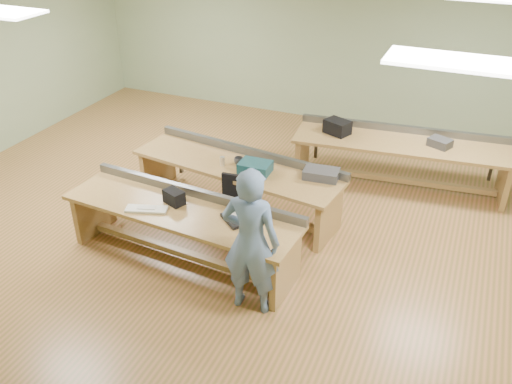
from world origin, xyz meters
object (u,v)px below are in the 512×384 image
person (251,242)px  parts_bin_teal (255,167)px  laptop_base (237,219)px  camera_bag (174,197)px  task_chair (232,214)px  workbench_mid (238,176)px  parts_bin_grey (321,174)px  workbench_front (183,221)px  mug (239,161)px  workbench_back (401,152)px  drinks_can (222,161)px

person → parts_bin_teal: (-0.68, 1.71, -0.06)m
laptop_base → parts_bin_teal: size_ratio=0.83×
camera_bag → parts_bin_teal: 1.30m
person → task_chair: (-0.82, 1.24, -0.58)m
laptop_base → camera_bag: (-0.88, 0.04, 0.07)m
workbench_mid → laptop_base: workbench_mid is taller
person → parts_bin_teal: 1.84m
workbench_mid → parts_bin_grey: bearing=10.9°
person → laptop_base: person is taller
person → laptop_base: (-0.40, 0.52, -0.11)m
laptop_base → task_chair: task_chair is taller
workbench_front → camera_bag: (-0.14, 0.07, 0.28)m
task_chair → parts_bin_grey: size_ratio=1.80×
laptop_base → mug: (-0.59, 1.32, 0.03)m
workbench_back → parts_bin_grey: bearing=-122.2°
workbench_front → laptop_base: bearing=6.4°
workbench_mid → workbench_front: bearing=-87.3°
person → parts_bin_grey: size_ratio=3.79×
workbench_mid → workbench_back: (2.01, 1.70, 0.00)m
workbench_mid → camera_bag: (-0.27, -1.28, 0.28)m
workbench_front → task_chair: 0.86m
parts_bin_grey → workbench_back: bearing=63.9°
workbench_front → drinks_can: 1.26m
workbench_front → task_chair: workbench_front is taller
workbench_back → mug: bearing=-145.5°
person → camera_bag: (-1.28, 0.56, -0.04)m
workbench_back → mug: size_ratio=24.85×
parts_bin_teal → laptop_base: bearing=-76.7°
laptop_base → parts_bin_teal: parts_bin_teal is taller
workbench_mid → person: 2.13m
task_chair → parts_bin_grey: 1.32m
camera_bag → drinks_can: camera_bag is taller
workbench_back → parts_bin_grey: (-0.80, -1.63, 0.25)m
person → camera_bag: bearing=-28.2°
person → drinks_can: 2.09m
parts_bin_grey → task_chair: bearing=-146.9°
workbench_front → workbench_back: (2.14, 3.05, 0.00)m
parts_bin_grey → drinks_can: 1.40m
camera_bag → parts_bin_grey: bearing=64.3°
laptop_base → parts_bin_grey: 1.51m
person → laptop_base: bearing=-57.1°
workbench_mid → camera_bag: 1.34m
workbench_front → person: (1.14, -0.49, 0.32)m
workbench_front → mug: size_ratio=22.93×
mug → parts_bin_teal: bearing=-22.1°
laptop_base → camera_bag: size_ratio=1.36×
person → parts_bin_teal: bearing=-72.8°
workbench_front → workbench_back: bearing=59.0°
laptop_base → mug: 1.44m
workbench_front → mug: (0.15, 1.35, 0.24)m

